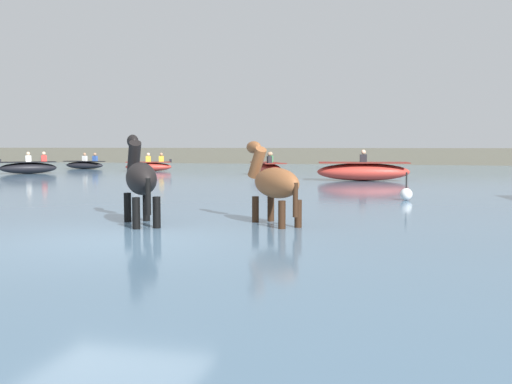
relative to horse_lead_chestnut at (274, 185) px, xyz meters
The scene contains 11 objects.
ground_plane 3.14m from the horse_lead_chestnut, 131.60° to the right, with size 120.00×120.00×0.00m, color #666051.
water_surface 8.09m from the horse_lead_chestnut, 104.05° to the left, with size 90.00×90.00×0.43m, color slate.
horse_lead_chestnut is the anchor object (origin of this frame).
horse_trailing_black 2.31m from the horse_lead_chestnut, 166.48° to the right, with size 1.30×1.69×1.99m.
boat_near_port 26.18m from the horse_lead_chestnut, 127.10° to the left, with size 2.60×1.07×0.94m.
boat_distant_east 21.70m from the horse_lead_chestnut, 119.88° to the left, with size 2.56×1.63×0.99m.
boat_far_inshore 13.12m from the horse_lead_chestnut, 86.69° to the left, with size 3.71×1.77×1.20m.
boat_far_offshore 21.49m from the horse_lead_chestnut, 135.74° to the left, with size 2.66×2.43×1.06m.
boat_distant_west 16.42m from the horse_lead_chestnut, 103.00° to the left, with size 2.28×3.11×1.08m.
channel_buoy 5.63m from the horse_lead_chestnut, 65.97° to the left, with size 0.30×0.30×0.70m.
far_shoreline 33.94m from the horse_lead_chestnut, 93.30° to the left, with size 80.00×2.40×1.61m, color #605B4C.
Camera 1 is at (4.03, -7.58, 1.79)m, focal length 40.79 mm.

